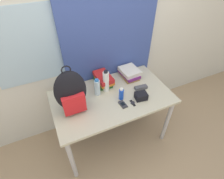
{
  "coord_description": "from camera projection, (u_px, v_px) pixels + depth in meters",
  "views": [
    {
      "loc": [
        -0.59,
        -0.92,
        2.13
      ],
      "look_at": [
        0.0,
        0.39,
        0.86
      ],
      "focal_mm": 28.0,
      "sensor_mm": 36.0,
      "label": 1
    }
  ],
  "objects": [
    {
      "name": "book_stack_center",
      "position": [
        129.0,
        73.0,
        2.22
      ],
      "size": [
        0.23,
        0.29,
        0.11
      ],
      "color": "olive",
      "rests_on": "desk"
    },
    {
      "name": "backpack",
      "position": [
        71.0,
        92.0,
        1.69
      ],
      "size": [
        0.31,
        0.2,
        0.53
      ],
      "color": "black",
      "rests_on": "desk"
    },
    {
      "name": "camera_pouch",
      "position": [
        141.0,
        96.0,
        1.92
      ],
      "size": [
        0.14,
        0.12,
        0.08
      ],
      "color": "black",
      "rests_on": "desk"
    },
    {
      "name": "desk",
      "position": [
        112.0,
        102.0,
        2.04
      ],
      "size": [
        1.34,
        0.77,
        0.76
      ],
      "color": "#B7B299",
      "rests_on": "ground_plane"
    },
    {
      "name": "sunglasses_case",
      "position": [
        141.0,
        88.0,
        2.06
      ],
      "size": [
        0.16,
        0.07,
        0.04
      ],
      "color": "#47474C",
      "rests_on": "desk"
    },
    {
      "name": "water_bottle",
      "position": [
        97.0,
        87.0,
        1.94
      ],
      "size": [
        0.06,
        0.06,
        0.21
      ],
      "color": "silver",
      "rests_on": "desk"
    },
    {
      "name": "ground_plane",
      "position": [
        125.0,
        158.0,
        2.22
      ],
      "size": [
        12.0,
        12.0,
        0.0
      ],
      "primitive_type": "plane",
      "color": "#9E8466"
    },
    {
      "name": "wall_back",
      "position": [
        94.0,
        39.0,
        1.97
      ],
      "size": [
        6.0,
        0.06,
        2.5
      ],
      "color": "beige",
      "rests_on": "ground_plane"
    },
    {
      "name": "wristwatch",
      "position": [
        133.0,
        103.0,
        1.89
      ],
      "size": [
        0.04,
        0.1,
        0.01
      ],
      "color": "black",
      "rests_on": "desk"
    },
    {
      "name": "sports_bottle",
      "position": [
        106.0,
        81.0,
        1.97
      ],
      "size": [
        0.07,
        0.07,
        0.28
      ],
      "color": "white",
      "rests_on": "desk"
    },
    {
      "name": "book_stack_left",
      "position": [
        103.0,
        79.0,
        2.09
      ],
      "size": [
        0.19,
        0.29,
        0.14
      ],
      "color": "#1E5623",
      "rests_on": "desk"
    },
    {
      "name": "cell_phone",
      "position": [
        123.0,
        104.0,
        1.87
      ],
      "size": [
        0.07,
        0.11,
        0.02
      ],
      "color": "#2D2D33",
      "rests_on": "desk"
    },
    {
      "name": "sunscreen_bottle",
      "position": [
        121.0,
        94.0,
        1.9
      ],
      "size": [
        0.05,
        0.05,
        0.15
      ],
      "color": "blue",
      "rests_on": "desk"
    },
    {
      "name": "curtain_blue",
      "position": [
        110.0,
        38.0,
        1.99
      ],
      "size": [
        1.14,
        0.04,
        2.5
      ],
      "color": "#384C93",
      "rests_on": "ground_plane"
    }
  ]
}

